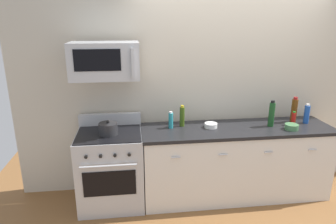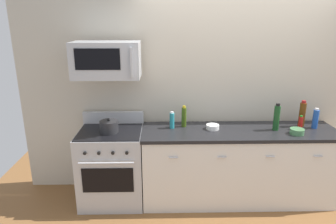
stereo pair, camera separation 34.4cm
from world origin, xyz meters
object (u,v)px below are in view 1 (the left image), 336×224
at_px(bottle_hot_sauce_red, 293,118).
at_px(bottle_dish_soap, 171,120).
at_px(range_oven, 111,168).
at_px(bottle_wine_green, 272,114).
at_px(bottle_soda_blue, 307,114).
at_px(bowl_green_glaze, 292,127).
at_px(bottle_olive_oil, 182,116).
at_px(bottle_wine_amber, 294,110).
at_px(bowl_white_ceramic, 211,125).
at_px(stockpot, 108,129).
at_px(microwave, 105,61).

relative_size(bottle_hot_sauce_red, bottle_dish_soap, 0.83).
height_order(range_oven, bottle_wine_green, bottle_wine_green).
xyz_separation_m(range_oven, bottle_soda_blue, (2.46, 0.05, 0.57)).
bearing_deg(bottle_hot_sauce_red, bowl_green_glaze, -123.62).
bearing_deg(bottle_dish_soap, bottle_hot_sauce_red, -2.81).
distance_m(bottle_wine_green, bottle_olive_oil, 1.09).
bearing_deg(bottle_wine_amber, bottle_wine_green, -161.60).
xyz_separation_m(bottle_wine_green, bowl_white_ceramic, (-0.75, 0.04, -0.12)).
distance_m(bottle_olive_oil, bottle_dish_soap, 0.16).
distance_m(bottle_dish_soap, stockpot, 0.75).
relative_size(bottle_soda_blue, stockpot, 1.18).
height_order(bottle_hot_sauce_red, bowl_white_ceramic, bottle_hot_sauce_red).
bearing_deg(bowl_green_glaze, bottle_wine_amber, 58.37).
relative_size(bottle_wine_green, bottle_soda_blue, 1.29).
relative_size(bottle_wine_green, bottle_dish_soap, 1.57).
relative_size(bottle_dish_soap, bottle_wine_amber, 0.64).
xyz_separation_m(bottle_hot_sauce_red, bottle_wine_green, (-0.30, -0.01, 0.07)).
relative_size(bottle_wine_amber, stockpot, 1.53).
bearing_deg(stockpot, bottle_hot_sauce_red, 1.55).
bearing_deg(bottle_olive_oil, bowl_green_glaze, -12.44).
xyz_separation_m(range_oven, bottle_olive_oil, (0.88, 0.13, 0.58)).
bearing_deg(range_oven, bottle_wine_amber, 2.92).
bearing_deg(bottle_soda_blue, bottle_wine_green, -174.24).
bearing_deg(bowl_green_glaze, bottle_olive_oil, 167.56).
bearing_deg(microwave, bottle_hot_sauce_red, -0.93).
height_order(range_oven, microwave, microwave).
relative_size(bowl_white_ceramic, bowl_green_glaze, 0.98).
xyz_separation_m(microwave, bowl_white_ceramic, (1.22, -0.01, -0.80)).
bearing_deg(bowl_green_glaze, bottle_wine_green, 143.13).
distance_m(bowl_white_ceramic, stockpot, 1.23).
distance_m(bottle_soda_blue, bottle_olive_oil, 1.58).
bearing_deg(bowl_white_ceramic, bottle_wine_amber, 4.23).
height_order(microwave, bottle_olive_oil, microwave).
relative_size(range_oven, bottle_soda_blue, 4.26).
distance_m(bottle_hot_sauce_red, bottle_wine_amber, 0.15).
bearing_deg(range_oven, stockpot, -90.00).
xyz_separation_m(bottle_hot_sauce_red, bowl_white_ceramic, (-1.05, 0.03, -0.05)).
bearing_deg(range_oven, bottle_olive_oil, 8.67).
height_order(range_oven, stockpot, stockpot).
bearing_deg(bowl_white_ceramic, bottle_soda_blue, 0.54).
height_order(bottle_soda_blue, bottle_dish_soap, bottle_soda_blue).
height_order(bottle_dish_soap, bowl_white_ceramic, bottle_dish_soap).
relative_size(bottle_olive_oil, stockpot, 1.24).
height_order(bottle_olive_oil, bottle_wine_amber, bottle_wine_amber).
bearing_deg(bottle_wine_amber, range_oven, -177.08).
height_order(bottle_dish_soap, stockpot, bottle_dish_soap).
bearing_deg(bottle_dish_soap, bowl_white_ceramic, -5.38).
xyz_separation_m(bottle_olive_oil, bowl_green_glaze, (1.28, -0.28, -0.09)).
height_order(bottle_olive_oil, bowl_white_ceramic, bottle_olive_oil).
relative_size(bottle_olive_oil, bottle_dish_soap, 1.28).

